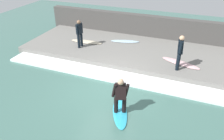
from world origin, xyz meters
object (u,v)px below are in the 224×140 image
surfer_waiting_near (80,32)px  surfer_waiting_far (180,51)px  surfer_riding (120,94)px  surfboard_waiting_near (86,42)px  surfboard_spare (125,41)px  surfboard_riding (120,112)px  surfboard_waiting_far (180,63)px

surfer_waiting_near → surfer_waiting_far: size_ratio=0.95×
surfer_riding → surfboard_waiting_near: surfer_riding is taller
surfer_riding → surfer_waiting_near: bearing=42.9°
surfer_riding → surfboard_spare: (5.96, 1.77, -0.49)m
surfboard_riding → surfboard_spare: (5.96, 1.77, 0.36)m
surfboard_riding → surfer_waiting_far: (3.69, -1.66, 1.28)m
surfer_riding → surfboard_waiting_near: (5.04, 3.97, -0.49)m
surfer_waiting_far → surfboard_waiting_far: (0.58, -0.10, -0.92)m
surfer_riding → surfboard_waiting_near: size_ratio=0.73×
surfer_waiting_far → surfboard_waiting_far: bearing=-10.3°
surfboard_waiting_near → surfboard_waiting_far: (-0.78, -5.74, 0.00)m
surfer_riding → surfboard_spare: bearing=16.5°
surfboard_waiting_near → surfboard_waiting_far: size_ratio=0.98×
surfer_riding → surfboard_spare: surfer_riding is taller
surfboard_riding → surfer_riding: 0.85m
surfboard_riding → surfer_riding: (-0.00, -0.00, 0.85)m
surfer_riding → surfer_waiting_near: 5.86m
surfer_waiting_far → surfer_riding: bearing=155.8°
surfboard_riding → surfer_waiting_near: size_ratio=1.19×
surfboard_riding → surfer_waiting_near: (4.28, 3.98, 1.23)m
surfboard_riding → surfer_waiting_far: surfer_waiting_far is taller
surfboard_waiting_far → surfboard_riding: bearing=157.5°
surfer_waiting_far → surfboard_riding: bearing=155.8°
surfboard_riding → surfboard_waiting_near: size_ratio=0.94×
surfer_waiting_near → surfboard_spare: 2.91m
surfboard_riding → surfboard_waiting_far: surfboard_waiting_far is taller
surfer_riding → surfboard_spare: size_ratio=0.81×
surfboard_waiting_near → surfer_waiting_near: bearing=179.8°
surfer_waiting_near → surfboard_waiting_near: (0.76, -0.00, -0.87)m
surfboard_waiting_near → surfboard_spare: same height
surfer_riding → surfer_waiting_far: bearing=-24.2°
surfer_riding → surfboard_waiting_near: 6.44m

